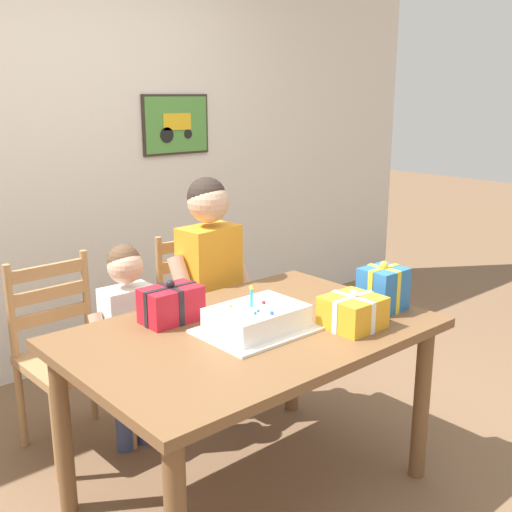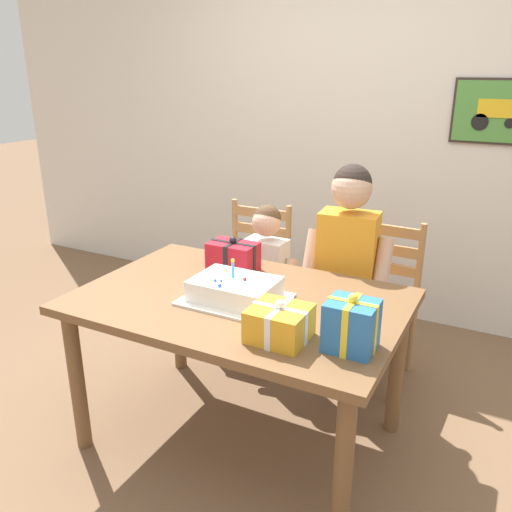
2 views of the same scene
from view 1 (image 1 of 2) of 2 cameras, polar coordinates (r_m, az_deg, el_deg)
name	(u,v)px [view 1 (image 1 of 2)]	position (r m, az deg, el deg)	size (l,w,h in m)	color
ground_plane	(251,491)	(2.85, -0.50, -20.96)	(20.00, 20.00, 0.00)	brown
back_wall	(55,158)	(3.84, -18.13, 8.62)	(6.40, 0.11, 2.60)	silver
dining_table	(250,350)	(2.52, -0.54, -8.74)	(1.45, 0.96, 0.75)	brown
birthday_cake	(257,320)	(2.44, 0.05, -5.93)	(0.44, 0.34, 0.19)	white
gift_box_red_large	(353,312)	(2.51, 8.96, -5.15)	(0.22, 0.21, 0.16)	gold
gift_box_beside_cake	(171,304)	(2.56, -7.87, -4.45)	(0.25, 0.16, 0.18)	red
gift_box_corner_small	(383,289)	(2.72, 11.68, -3.00)	(0.18, 0.16, 0.22)	#286BB7
chair_left	(68,355)	(3.08, -17.03, -8.79)	(0.43, 0.43, 0.92)	#A87A4C
chair_right	(204,316)	(3.45, -4.80, -5.57)	(0.44, 0.44, 0.92)	#A87A4C
child_older	(210,275)	(3.13, -4.30, -1.80)	(0.47, 0.28, 1.27)	#38426B
child_younger	(129,328)	(2.94, -11.71, -6.57)	(0.36, 0.21, 1.01)	#38426B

